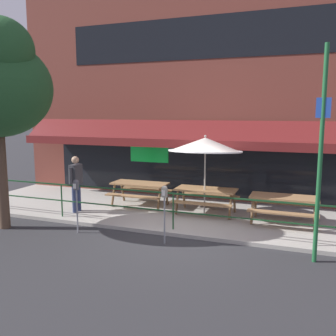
{
  "coord_description": "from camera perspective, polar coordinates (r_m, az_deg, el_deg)",
  "views": [
    {
      "loc": [
        3.17,
        -8.57,
        3.14
      ],
      "look_at": [
        -0.63,
        1.6,
        1.5
      ],
      "focal_mm": 40.0,
      "sensor_mm": 36.0,
      "label": 1
    }
  ],
  "objects": [
    {
      "name": "restaurant_building",
      "position": [
        13.21,
        6.7,
        12.06
      ],
      "size": [
        15.0,
        1.6,
        7.97
      ],
      "color": "brown",
      "rests_on": "ground"
    },
    {
      "name": "parking_meter_far",
      "position": [
        8.83,
        -0.54,
        -4.44
      ],
      "size": [
        0.15,
        0.16,
        1.42
      ],
      "color": "gray",
      "rests_on": "ground"
    },
    {
      "name": "pedestrian_walking",
      "position": [
        11.7,
        -13.85,
        -1.92
      ],
      "size": [
        0.24,
        0.62,
        1.71
      ],
      "color": "navy",
      "rests_on": "patio_deck"
    },
    {
      "name": "patio_railing",
      "position": [
        9.71,
        0.79,
        -5.36
      ],
      "size": [
        13.84,
        0.04,
        0.97
      ],
      "color": "#194723",
      "rests_on": "patio_deck"
    },
    {
      "name": "patio_deck",
      "position": [
        11.46,
        3.67,
        -7.07
      ],
      "size": [
        15.0,
        4.0,
        0.1
      ],
      "primitive_type": "cube",
      "color": "#ADA89E",
      "rests_on": "ground"
    },
    {
      "name": "picnic_table_right",
      "position": [
        10.69,
        17.26,
        -4.96
      ],
      "size": [
        1.8,
        1.42,
        0.76
      ],
      "color": "#997047",
      "rests_on": "patio_deck"
    },
    {
      "name": "patio_umbrella_centre",
      "position": [
        10.88,
        5.7,
        3.48
      ],
      "size": [
        2.14,
        2.14,
        2.38
      ],
      "color": "#B7B2A8",
      "rests_on": "patio_deck"
    },
    {
      "name": "parking_meter_near",
      "position": [
        9.92,
        -13.8,
        -3.24
      ],
      "size": [
        0.15,
        0.16,
        1.42
      ],
      "color": "gray",
      "rests_on": "ground"
    },
    {
      "name": "picnic_table_left",
      "position": [
        12.17,
        -4.31,
        -2.98
      ],
      "size": [
        1.8,
        1.42,
        0.76
      ],
      "color": "#997047",
      "rests_on": "patio_deck"
    },
    {
      "name": "ground_plane",
      "position": [
        9.66,
        0.17,
        -10.37
      ],
      "size": [
        120.0,
        120.0,
        0.0
      ],
      "primitive_type": "plane",
      "color": "#2D2D30"
    },
    {
      "name": "street_sign_pole",
      "position": [
        8.17,
        22.23,
        1.98
      ],
      "size": [
        0.28,
        0.09,
        4.47
      ],
      "color": "#1E6033",
      "rests_on": "ground"
    },
    {
      "name": "picnic_table_centre",
      "position": [
        11.26,
        5.8,
        -3.94
      ],
      "size": [
        1.8,
        1.42,
        0.76
      ],
      "color": "#997047",
      "rests_on": "patio_deck"
    }
  ]
}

